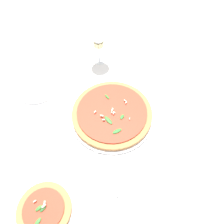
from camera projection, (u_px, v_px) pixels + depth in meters
ground_plane at (120, 114)px, 0.95m from camera, size 6.00×6.00×0.00m
pizza_arugula_main at (112, 114)px, 0.93m from camera, size 0.36×0.36×0.05m
pizza_personal_side at (45, 210)px, 0.72m from camera, size 0.20×0.20×0.05m
wine_glass at (98, 41)px, 1.02m from camera, size 0.09×0.09×0.16m
napkin at (135, 212)px, 0.73m from camera, size 0.12×0.09×0.01m
fork at (137, 213)px, 0.72m from camera, size 0.18×0.08×0.00m
side_plate_white at (36, 87)px, 1.02m from camera, size 0.20×0.20×0.02m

